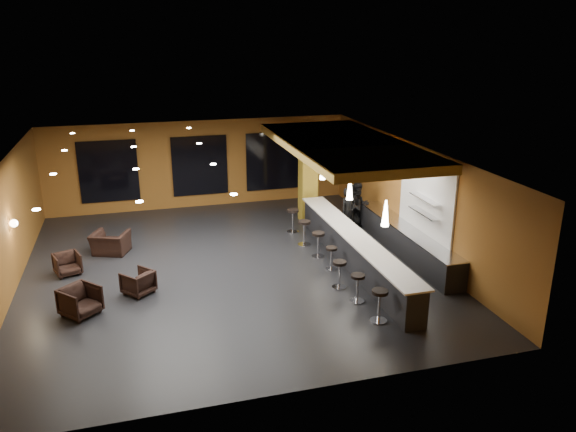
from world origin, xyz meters
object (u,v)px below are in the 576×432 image
object	(u,v)px
prep_counter	(406,241)
bar_stool_3	(331,255)
column	(308,175)
armchair_b	(138,282)
pendant_0	(386,213)
armchair_a	(80,301)
pendant_2	(323,169)
bar_stool_5	(304,230)
armchair_d	(110,243)
pendant_1	(350,188)
staff_b	(358,206)
bar_stool_0	(380,301)
bar_stool_4	(318,241)
staff_c	(354,206)
staff_a	(348,212)
bar_counter	(354,251)
bar_stool_2	(339,271)
armchair_c	(67,264)
bar_stool_1	(358,284)

from	to	relation	value
prep_counter	bar_stool_3	world-z (taller)	prep_counter
column	armchair_b	bearing A→B (deg)	-143.48
pendant_0	armchair_a	xyz separation A→B (m)	(-7.79, 1.03, -1.97)
pendant_2	bar_stool_3	world-z (taller)	pendant_2
bar_stool_5	prep_counter	bearing A→B (deg)	-29.30
prep_counter	armchair_d	size ratio (longest dim) A/B	5.50
pendant_1	armchair_b	size ratio (longest dim) A/B	0.95
pendant_2	staff_b	size ratio (longest dim) A/B	0.41
staff_b	bar_stool_0	distance (m)	6.88
armchair_a	bar_stool_4	bearing A→B (deg)	-26.11
armchair_a	bar_stool_5	size ratio (longest dim) A/B	0.99
armchair_a	bar_stool_5	world-z (taller)	bar_stool_5
staff_c	armchair_b	size ratio (longest dim) A/B	2.18
armchair_a	bar_stool_3	distance (m)	7.14
staff_a	staff_c	world-z (taller)	staff_a
bar_counter	armchair_b	world-z (taller)	bar_counter
pendant_0	pendant_2	xyz separation A→B (m)	(0.00, 5.00, 0.00)
prep_counter	staff_c	world-z (taller)	staff_c
staff_a	armchair_b	xyz separation A→B (m)	(-7.23, -2.82, -0.51)
staff_a	bar_stool_3	distance (m)	3.17
pendant_0	pendant_1	bearing A→B (deg)	90.00
prep_counter	armchair_b	xyz separation A→B (m)	(-8.36, -0.61, -0.09)
bar_stool_2	bar_stool_5	bearing A→B (deg)	89.47
armchair_a	bar_stool_2	size ratio (longest dim) A/B	1.06
armchair_c	bar_stool_1	xyz separation A→B (m)	(7.55, -3.95, 0.17)
bar_stool_3	prep_counter	bearing A→B (deg)	10.56
prep_counter	staff_a	bearing A→B (deg)	117.09
armchair_b	bar_stool_2	size ratio (longest dim) A/B	0.93
bar_stool_3	staff_b	bearing A→B (deg)	55.90
column	bar_stool_0	xyz separation A→B (m)	(-0.67, -7.91, -1.21)
bar_counter	armchair_a	world-z (taller)	bar_counter
bar_counter	pendant_1	world-z (taller)	pendant_1
armchair_d	bar_stool_2	size ratio (longest dim) A/B	1.37
prep_counter	bar_stool_4	distance (m)	2.84
prep_counter	pendant_2	bearing A→B (deg)	128.66
bar_counter	bar_stool_0	bearing A→B (deg)	-101.40
staff_c	pendant_2	bearing A→B (deg)	-147.37
armchair_c	bar_stool_0	bearing A→B (deg)	-52.84
staff_b	prep_counter	bearing A→B (deg)	-86.75
armchair_c	bar_stool_1	world-z (taller)	bar_stool_1
pendant_1	bar_stool_1	xyz separation A→B (m)	(-0.78, -2.68, -1.85)
bar_stool_4	staff_b	bearing A→B (deg)	44.15
armchair_a	bar_stool_4	xyz separation A→B (m)	(7.01, 2.00, 0.14)
prep_counter	bar_stool_1	size ratio (longest dim) A/B	7.72
armchair_a	bar_stool_3	world-z (taller)	armchair_a
column	staff_c	world-z (taller)	column
prep_counter	bar_stool_2	distance (m)	3.42
staff_a	bar_stool_4	distance (m)	2.38
pendant_2	armchair_b	size ratio (longest dim) A/B	0.95
prep_counter	staff_b	size ratio (longest dim) A/B	3.50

